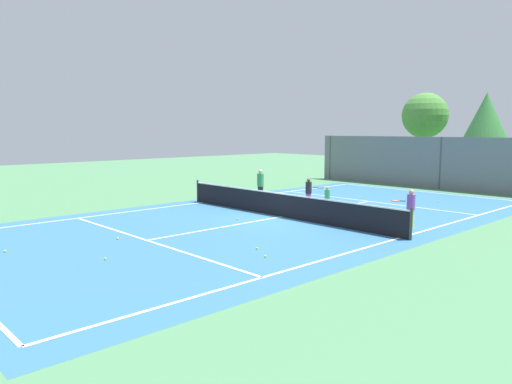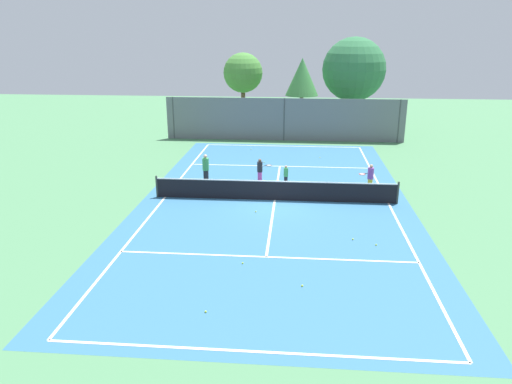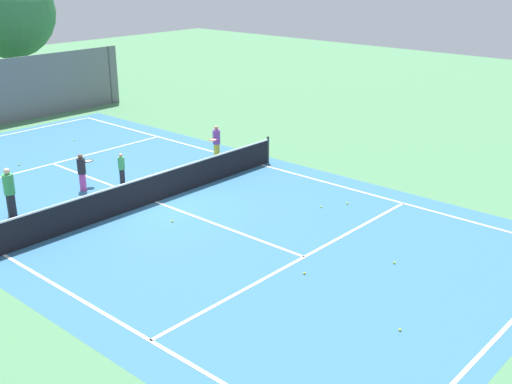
{
  "view_description": "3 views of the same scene",
  "coord_description": "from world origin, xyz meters",
  "px_view_note": "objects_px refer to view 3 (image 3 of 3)",
  "views": [
    {
      "loc": [
        13.79,
        -14.37,
        3.62
      ],
      "look_at": [
        0.1,
        -1.57,
        1.2
      ],
      "focal_mm": 33.81,
      "sensor_mm": 36.0,
      "label": 1
    },
    {
      "loc": [
        1.01,
        -22.63,
        7.87
      ],
      "look_at": [
        -0.76,
        -1.99,
        1.06
      ],
      "focal_mm": 34.17,
      "sensor_mm": 36.0,
      "label": 2
    },
    {
      "loc": [
        -12.81,
        -15.98,
        7.85
      ],
      "look_at": [
        1.34,
        -3.4,
        0.83
      ],
      "focal_mm": 44.54,
      "sensor_mm": 36.0,
      "label": 3
    }
  ],
  "objects_px": {
    "player_2": "(122,168)",
    "tennis_ball_3": "(304,273)",
    "tennis_ball_0": "(75,140)",
    "tennis_ball_6": "(394,263)",
    "player_0": "(10,192)",
    "player_1": "(82,171)",
    "tennis_ball_2": "(321,207)",
    "tennis_ball_7": "(400,330)",
    "tennis_ball_9": "(347,203)",
    "tennis_ball_5": "(19,165)",
    "player_3": "(216,142)",
    "tennis_ball_8": "(172,221)"
  },
  "relations": [
    {
      "from": "tennis_ball_2",
      "to": "tennis_ball_7",
      "type": "height_order",
      "value": "same"
    },
    {
      "from": "tennis_ball_0",
      "to": "tennis_ball_9",
      "type": "height_order",
      "value": "same"
    },
    {
      "from": "player_2",
      "to": "player_3",
      "type": "xyz_separation_m",
      "value": [
        4.36,
        -0.57,
        0.17
      ]
    },
    {
      "from": "player_1",
      "to": "tennis_ball_5",
      "type": "distance_m",
      "value": 4.44
    },
    {
      "from": "player_1",
      "to": "tennis_ball_3",
      "type": "xyz_separation_m",
      "value": [
        0.14,
        -9.86,
        -0.67
      ]
    },
    {
      "from": "player_2",
      "to": "player_3",
      "type": "distance_m",
      "value": 4.4
    },
    {
      "from": "player_2",
      "to": "tennis_ball_0",
      "type": "bearing_deg",
      "value": 71.74
    },
    {
      "from": "player_0",
      "to": "player_2",
      "type": "height_order",
      "value": "player_0"
    },
    {
      "from": "tennis_ball_3",
      "to": "tennis_ball_7",
      "type": "xyz_separation_m",
      "value": [
        -0.73,
        -3.25,
        0.0
      ]
    },
    {
      "from": "tennis_ball_2",
      "to": "tennis_ball_3",
      "type": "bearing_deg",
      "value": -149.22
    },
    {
      "from": "tennis_ball_3",
      "to": "tennis_ball_7",
      "type": "relative_size",
      "value": 1.0
    },
    {
      "from": "tennis_ball_6",
      "to": "tennis_ball_7",
      "type": "xyz_separation_m",
      "value": [
        -2.85,
        -1.79,
        0.0
      ]
    },
    {
      "from": "player_1",
      "to": "tennis_ball_0",
      "type": "distance_m",
      "value": 6.88
    },
    {
      "from": "tennis_ball_2",
      "to": "tennis_ball_3",
      "type": "relative_size",
      "value": 1.0
    },
    {
      "from": "player_1",
      "to": "tennis_ball_0",
      "type": "bearing_deg",
      "value": 59.36
    },
    {
      "from": "player_2",
      "to": "player_3",
      "type": "bearing_deg",
      "value": -7.5
    },
    {
      "from": "tennis_ball_0",
      "to": "player_2",
      "type": "bearing_deg",
      "value": -108.26
    },
    {
      "from": "player_2",
      "to": "tennis_ball_5",
      "type": "height_order",
      "value": "player_2"
    },
    {
      "from": "player_2",
      "to": "tennis_ball_9",
      "type": "relative_size",
      "value": 17.15
    },
    {
      "from": "tennis_ball_3",
      "to": "player_2",
      "type": "bearing_deg",
      "value": 82.32
    },
    {
      "from": "player_2",
      "to": "tennis_ball_3",
      "type": "distance_m",
      "value": 9.56
    },
    {
      "from": "player_0",
      "to": "tennis_ball_6",
      "type": "distance_m",
      "value": 12.14
    },
    {
      "from": "player_0",
      "to": "tennis_ball_0",
      "type": "relative_size",
      "value": 24.69
    },
    {
      "from": "tennis_ball_3",
      "to": "tennis_ball_8",
      "type": "height_order",
      "value": "same"
    },
    {
      "from": "tennis_ball_3",
      "to": "tennis_ball_7",
      "type": "height_order",
      "value": "same"
    },
    {
      "from": "tennis_ball_3",
      "to": "tennis_ball_7",
      "type": "bearing_deg",
      "value": -102.68
    },
    {
      "from": "player_0",
      "to": "tennis_ball_7",
      "type": "xyz_separation_m",
      "value": [
        2.34,
        -12.74,
        -0.8
      ]
    },
    {
      "from": "player_0",
      "to": "tennis_ball_6",
      "type": "relative_size",
      "value": 24.69
    },
    {
      "from": "player_2",
      "to": "tennis_ball_3",
      "type": "height_order",
      "value": "player_2"
    },
    {
      "from": "tennis_ball_9",
      "to": "player_0",
      "type": "bearing_deg",
      "value": 137.1
    },
    {
      "from": "player_0",
      "to": "player_1",
      "type": "height_order",
      "value": "player_0"
    },
    {
      "from": "player_0",
      "to": "tennis_ball_6",
      "type": "height_order",
      "value": "player_0"
    },
    {
      "from": "tennis_ball_7",
      "to": "player_3",
      "type": "bearing_deg",
      "value": 62.32
    },
    {
      "from": "tennis_ball_6",
      "to": "tennis_ball_9",
      "type": "bearing_deg",
      "value": 50.32
    },
    {
      "from": "tennis_ball_5",
      "to": "tennis_ball_8",
      "type": "distance_m",
      "value": 8.99
    },
    {
      "from": "player_2",
      "to": "tennis_ball_0",
      "type": "distance_m",
      "value": 6.65
    },
    {
      "from": "player_0",
      "to": "player_1",
      "type": "distance_m",
      "value": 2.96
    },
    {
      "from": "tennis_ball_5",
      "to": "tennis_ball_8",
      "type": "xyz_separation_m",
      "value": [
        0.24,
        -8.98,
        0.0
      ]
    },
    {
      "from": "tennis_ball_2",
      "to": "tennis_ball_7",
      "type": "distance_m",
      "value": 7.52
    },
    {
      "from": "tennis_ball_6",
      "to": "tennis_ball_8",
      "type": "bearing_deg",
      "value": 107.32
    },
    {
      "from": "tennis_ball_5",
      "to": "tennis_ball_9",
      "type": "relative_size",
      "value": 1.0
    },
    {
      "from": "player_2",
      "to": "tennis_ball_8",
      "type": "relative_size",
      "value": 17.15
    },
    {
      "from": "player_0",
      "to": "player_2",
      "type": "distance_m",
      "value": 4.35
    },
    {
      "from": "player_0",
      "to": "player_2",
      "type": "xyz_separation_m",
      "value": [
        4.34,
        -0.03,
        -0.25
      ]
    },
    {
      "from": "tennis_ball_6",
      "to": "player_2",
      "type": "bearing_deg",
      "value": 94.4
    },
    {
      "from": "player_3",
      "to": "player_0",
      "type": "bearing_deg",
      "value": 176.01
    },
    {
      "from": "tennis_ball_6",
      "to": "tennis_ball_9",
      "type": "height_order",
      "value": "same"
    },
    {
      "from": "player_0",
      "to": "tennis_ball_3",
      "type": "bearing_deg",
      "value": -72.09
    },
    {
      "from": "tennis_ball_2",
      "to": "tennis_ball_5",
      "type": "height_order",
      "value": "same"
    },
    {
      "from": "tennis_ball_0",
      "to": "tennis_ball_6",
      "type": "height_order",
      "value": "same"
    }
  ]
}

